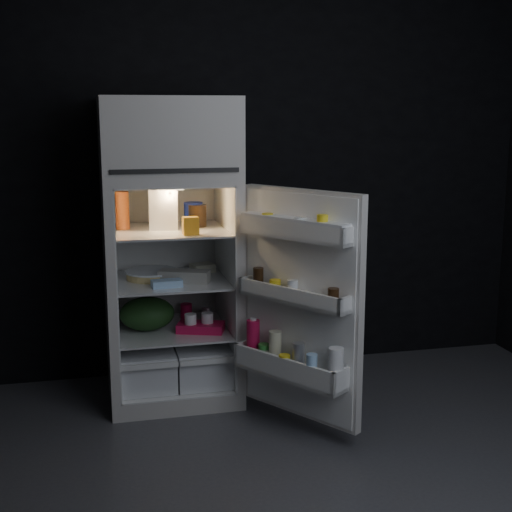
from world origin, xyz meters
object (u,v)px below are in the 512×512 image
object	(u,v)px
fridge_door	(298,308)
milk_jug	(163,208)
egg_carton	(184,276)
yogurt_tray	(201,327)
refrigerator	(169,240)

from	to	relation	value
fridge_door	milk_jug	distance (m)	1.02
milk_jug	egg_carton	size ratio (longest dim) A/B	0.83
egg_carton	yogurt_tray	xyz separation A→B (m)	(0.09, -0.01, -0.31)
refrigerator	milk_jug	world-z (taller)	refrigerator
refrigerator	yogurt_tray	size ratio (longest dim) A/B	6.60
milk_jug	yogurt_tray	distance (m)	0.73
fridge_door	milk_jug	bearing A→B (deg)	132.78
refrigerator	egg_carton	size ratio (longest dim) A/B	6.15
fridge_door	milk_jug	world-z (taller)	fridge_door
milk_jug	egg_carton	bearing A→B (deg)	-42.35
egg_carton	fridge_door	bearing A→B (deg)	-25.21
fridge_door	yogurt_tray	size ratio (longest dim) A/B	4.52
egg_carton	milk_jug	bearing A→B (deg)	152.70
fridge_door	refrigerator	bearing A→B (deg)	130.54
fridge_door	egg_carton	world-z (taller)	fridge_door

